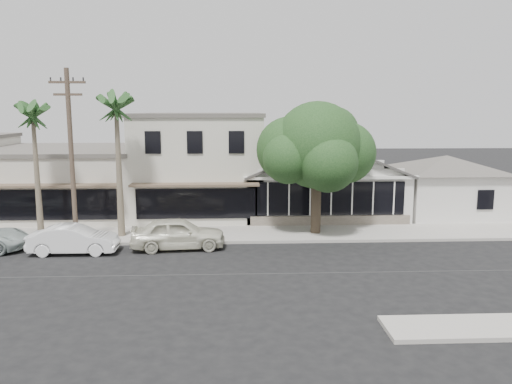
{
  "coord_description": "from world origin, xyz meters",
  "views": [
    {
      "loc": [
        -0.76,
        -20.46,
        6.92
      ],
      "look_at": [
        0.43,
        6.0,
        2.57
      ],
      "focal_mm": 35.0,
      "sensor_mm": 36.0,
      "label": 1
    }
  ],
  "objects_px": {
    "car_1": "(74,239)",
    "utility_pole": "(71,153)",
    "shade_tree": "(315,148)",
    "car_0": "(178,233)"
  },
  "relations": [
    {
      "from": "utility_pole",
      "to": "car_1",
      "type": "bearing_deg",
      "value": -76.44
    },
    {
      "from": "car_1",
      "to": "shade_tree",
      "type": "height_order",
      "value": "shade_tree"
    },
    {
      "from": "car_0",
      "to": "car_1",
      "type": "height_order",
      "value": "car_0"
    },
    {
      "from": "utility_pole",
      "to": "shade_tree",
      "type": "distance_m",
      "value": 12.84
    },
    {
      "from": "utility_pole",
      "to": "shade_tree",
      "type": "relative_size",
      "value": 1.21
    },
    {
      "from": "shade_tree",
      "to": "car_1",
      "type": "bearing_deg",
      "value": -165.05
    },
    {
      "from": "car_1",
      "to": "utility_pole",
      "type": "bearing_deg",
      "value": 13.17
    },
    {
      "from": "car_0",
      "to": "car_1",
      "type": "relative_size",
      "value": 1.11
    },
    {
      "from": "utility_pole",
      "to": "shade_tree",
      "type": "height_order",
      "value": "utility_pole"
    },
    {
      "from": "car_0",
      "to": "shade_tree",
      "type": "distance_m",
      "value": 8.82
    }
  ]
}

